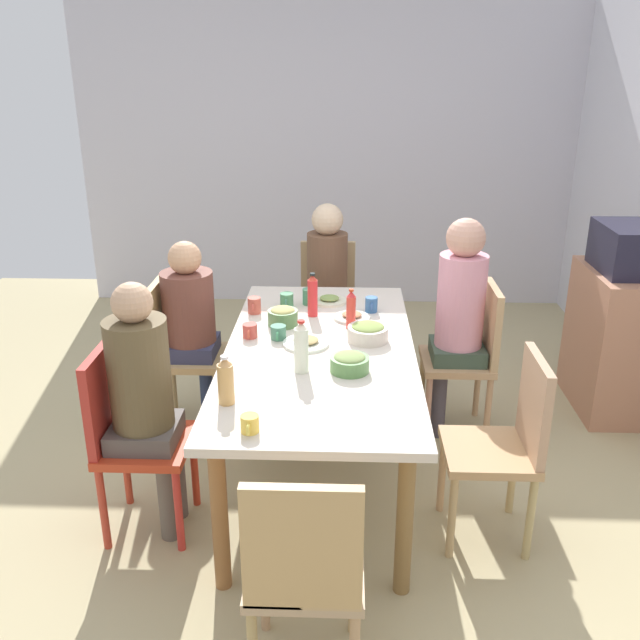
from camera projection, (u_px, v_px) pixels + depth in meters
name	position (u px, v px, depth m)	size (l,w,h in m)	color
ground_plane	(320.00, 471.00, 3.74)	(6.71, 6.71, 0.00)	tan
wall_left	(333.00, 156.00, 5.94)	(0.12, 4.34, 2.60)	silver
dining_table	(320.00, 361.00, 3.51)	(1.96, 0.95, 0.73)	beige
chair_0	(471.00, 351.00, 3.99)	(0.40, 0.40, 0.90)	tan
person_0	(458.00, 310.00, 3.90)	(0.30, 0.30, 1.29)	#453F48
chair_1	(508.00, 438.00, 3.07)	(0.40, 0.40, 0.90)	tan
chair_2	(327.00, 299.00, 4.83)	(0.40, 0.40, 0.90)	tan
person_2	(327.00, 275.00, 4.67)	(0.30, 0.30, 1.20)	#483F43
chair_3	(128.00, 431.00, 3.13)	(0.40, 0.40, 0.90)	#BD371C
person_3	(144.00, 391.00, 3.06)	(0.30, 0.30, 1.22)	brown
chair_4	(304.00, 568.00, 2.29)	(0.40, 0.40, 0.90)	tan
chair_5	(178.00, 346.00, 4.05)	(0.40, 0.40, 0.90)	tan
person_5	(191.00, 319.00, 3.98)	(0.30, 0.30, 1.14)	#343345
plate_0	(352.00, 316.00, 3.86)	(0.20, 0.20, 0.04)	silver
plate_1	(330.00, 300.00, 4.12)	(0.21, 0.21, 0.04)	#EBE9C9
plate_2	(306.00, 342.00, 3.51)	(0.24, 0.24, 0.04)	white
bowl_0	(350.00, 362.00, 3.21)	(0.18, 0.18, 0.09)	#558747
bowl_1	(283.00, 316.00, 3.76)	(0.16, 0.16, 0.11)	#547C45
bowl_2	(368.00, 332.00, 3.55)	(0.21, 0.21, 0.10)	beige
cup_0	(250.00, 331.00, 3.60)	(0.11, 0.08, 0.07)	#C54A40
cup_1	(371.00, 305.00, 3.96)	(0.11, 0.07, 0.09)	#346197
cup_2	(254.00, 306.00, 3.93)	(0.11, 0.07, 0.09)	#C95647
cup_3	(287.00, 301.00, 4.02)	(0.11, 0.08, 0.09)	#46895A
cup_4	(250.00, 424.00, 2.69)	(0.11, 0.07, 0.07)	#EEC449
cup_5	(278.00, 332.00, 3.58)	(0.12, 0.08, 0.07)	#498266
cup_6	(309.00, 297.00, 4.07)	(0.11, 0.07, 0.10)	#478862
bottle_0	(313.00, 296.00, 3.87)	(0.06, 0.06, 0.25)	red
bottle_1	(301.00, 348.00, 3.18)	(0.07, 0.07, 0.26)	silver
bottle_2	(226.00, 381.00, 2.89)	(0.07, 0.07, 0.22)	tan
bottle_3	(351.00, 310.00, 3.69)	(0.05, 0.05, 0.22)	red
side_cabinet	(616.00, 341.00, 4.28)	(0.70, 0.44, 0.90)	#B4795A
microwave	(631.00, 249.00, 4.07)	(0.48, 0.36, 0.28)	#1F1E2F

